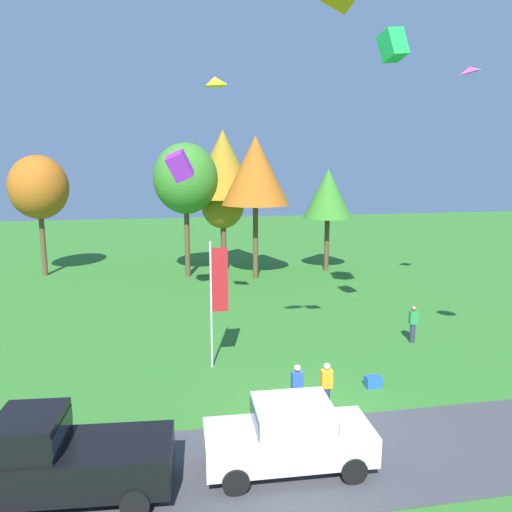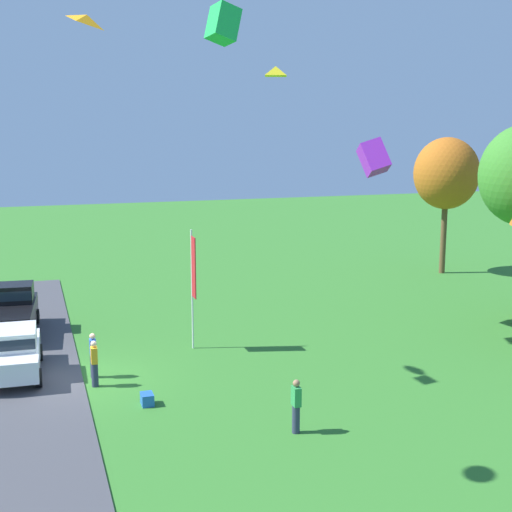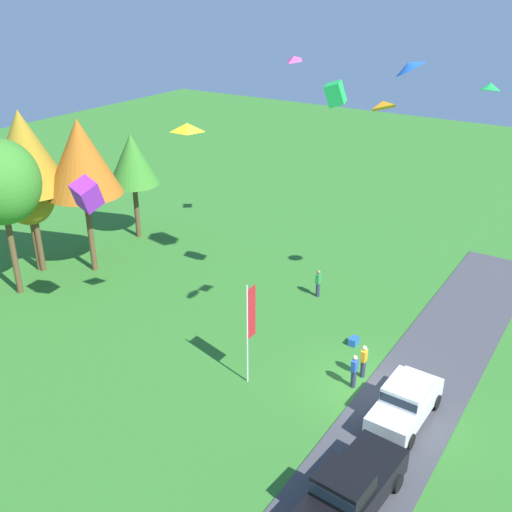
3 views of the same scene
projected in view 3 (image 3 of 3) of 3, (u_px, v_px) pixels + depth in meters
The scene contains 21 objects.
ground_plane at pixel (363, 386), 27.72m from camera, with size 120.00×120.00×0.00m, color #337528.
pavement_strip at pixel (409, 403), 26.61m from camera, with size 36.00×4.40×0.06m, color #424247.
car_pickup_far_end at pixel (351, 489), 20.72m from camera, with size 5.13×2.36×2.14m.
car_sedan_mid_row at pixel (406, 400), 25.17m from camera, with size 4.46×2.07×1.84m.
person_watching_sky at pixel (354, 371), 27.34m from camera, with size 0.36×0.24×1.71m.
person_beside_suv at pixel (318, 283), 35.25m from camera, with size 0.36×0.24×1.71m.
person_on_lawn at pixel (364, 361), 28.06m from camera, with size 0.36×0.24×1.71m.
tree_far_right at pixel (0, 183), 33.19m from camera, with size 4.44×4.44×9.37m.
tree_lone_near at pixel (28, 198), 36.89m from camera, with size 3.16×3.16×6.67m.
tree_right_of_center at pixel (24, 151), 35.53m from camera, with size 4.90×4.90×10.34m.
tree_center_back at pixel (81, 158), 35.78m from camera, with size 4.64×4.64×9.80m.
tree_far_left at pixel (132, 160), 41.52m from camera, with size 3.59×3.59×7.59m.
flag_banner at pixel (250, 320), 26.92m from camera, with size 0.71×0.08×5.07m.
cooler_box at pixel (354, 341), 30.82m from camera, with size 0.56×0.40×0.40m, color blue.
kite_diamond_trailing_tail at pixel (383, 105), 23.32m from camera, with size 0.78×1.07×0.28m, color orange.
kite_box_near_flag at pixel (335, 94), 27.90m from camera, with size 0.73×0.73×1.02m, color green.
kite_delta_topmost at pixel (410, 66), 20.72m from camera, with size 1.12×1.12×0.25m, color blue.
kite_diamond_low_drifter at pixel (294, 59), 36.43m from camera, with size 0.88×0.84×0.29m, color #EA4C9E.
kite_delta_high_right at pixel (490, 87), 27.27m from camera, with size 0.97×0.97×0.35m, color green.
kite_diamond_mid_center at pixel (187, 128), 25.45m from camera, with size 1.10×0.74×0.39m, color yellow.
kite_box_over_trees at pixel (87, 194), 28.46m from camera, with size 0.99×0.99×1.38m, color purple.
Camera 3 is at (-21.66, -8.16, 17.15)m, focal length 42.00 mm.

